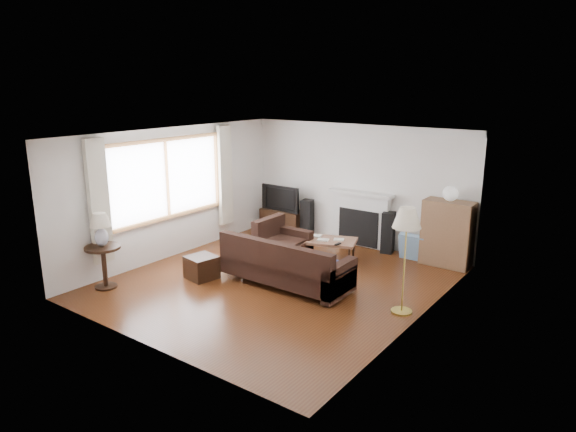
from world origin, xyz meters
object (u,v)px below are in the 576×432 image
Objects in this scene: bookshelf at (447,233)px; sectional_sofa at (286,263)px; floor_lamp at (404,261)px; tv_stand at (283,221)px; coffee_table at (325,250)px; side_table at (104,267)px.

bookshelf is 3.13m from sectional_sofa.
tv_stand is at bearing 149.11° from floor_lamp.
tv_stand is 0.90× the size of coffee_table.
side_table reaches higher than tv_stand.
bookshelf is 2.27m from coffee_table.
coffee_table is (1.84, -1.14, -0.03)m from tv_stand.
tv_stand is at bearing 84.53° from side_table.
bookshelf is 0.77× the size of floor_lamp.
coffee_table is 0.72× the size of floor_lamp.
sectional_sofa is at bearing -125.61° from bookshelf.
coffee_table is 1.59× the size of side_table.
side_table is (-2.36, -1.86, -0.03)m from sectional_sofa.
tv_stand is 4.64m from floor_lamp.
floor_lamp reaches higher than coffee_table.
sectional_sofa is (1.94, -2.52, 0.13)m from tv_stand.
sectional_sofa is at bearing 38.34° from side_table.
coffee_table is 2.51m from floor_lamp.
floor_lamp is (2.01, 0.16, 0.41)m from sectional_sofa.
tv_stand is 2.16m from coffee_table.
side_table is (-0.42, -4.38, 0.10)m from tv_stand.
floor_lamp is at bearing 24.79° from side_table.
floor_lamp is (3.95, -2.36, 0.54)m from tv_stand.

